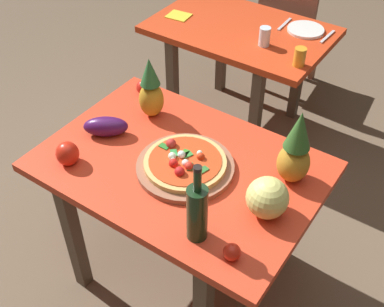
{
  "coord_description": "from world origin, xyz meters",
  "views": [
    {
      "loc": [
        0.88,
        -1.21,
        2.13
      ],
      "look_at": [
        0.04,
        0.03,
        0.78
      ],
      "focal_mm": 45.33,
      "sensor_mm": 36.0,
      "label": 1
    }
  ],
  "objects_px": {
    "tomato_beside_pepper": "(232,252)",
    "tomato_at_corner": "(143,87)",
    "pizza_board": "(185,167)",
    "pineapple_left": "(295,151)",
    "drinking_glass_water": "(265,37)",
    "bell_pepper": "(67,154)",
    "pizza": "(185,162)",
    "dinner_plate": "(306,30)",
    "melon": "(267,198)",
    "napkin_folded": "(179,16)",
    "dining_chair": "(289,30)",
    "pineapple_right": "(151,91)",
    "background_table": "(239,43)",
    "drinking_glass_juice": "(300,57)",
    "wine_bottle": "(197,212)",
    "eggplant": "(106,126)",
    "fork_utensil": "(284,24)",
    "knife_utensil": "(327,37)",
    "display_table": "(181,179)"
  },
  "relations": [
    {
      "from": "tomato_beside_pepper",
      "to": "tomato_at_corner",
      "type": "bearing_deg",
      "value": 145.13
    },
    {
      "from": "tomato_at_corner",
      "to": "pizza_board",
      "type": "bearing_deg",
      "value": -34.46
    },
    {
      "from": "pineapple_left",
      "to": "drinking_glass_water",
      "type": "bearing_deg",
      "value": 123.71
    },
    {
      "from": "bell_pepper",
      "to": "tomato_beside_pepper",
      "type": "bearing_deg",
      "value": -2.35
    },
    {
      "from": "pizza",
      "to": "dinner_plate",
      "type": "height_order",
      "value": "pizza"
    },
    {
      "from": "pizza",
      "to": "bell_pepper",
      "type": "bearing_deg",
      "value": -150.63
    },
    {
      "from": "tomato_at_corner",
      "to": "melon",
      "type": "bearing_deg",
      "value": -22.28
    },
    {
      "from": "tomato_at_corner",
      "to": "napkin_folded",
      "type": "bearing_deg",
      "value": 113.75
    },
    {
      "from": "dining_chair",
      "to": "melon",
      "type": "xyz_separation_m",
      "value": [
        0.75,
        -1.82,
        0.33
      ]
    },
    {
      "from": "tomato_beside_pepper",
      "to": "pineapple_right",
      "type": "bearing_deg",
      "value": 145.89
    },
    {
      "from": "pizza_board",
      "to": "pizza",
      "type": "height_order",
      "value": "pizza"
    },
    {
      "from": "background_table",
      "to": "drinking_glass_juice",
      "type": "distance_m",
      "value": 0.54
    },
    {
      "from": "pizza",
      "to": "drinking_glass_water",
      "type": "xyz_separation_m",
      "value": [
        -0.22,
        1.1,
        0.01
      ]
    },
    {
      "from": "pineapple_right",
      "to": "bell_pepper",
      "type": "bearing_deg",
      "value": -100.56
    },
    {
      "from": "melon",
      "to": "tomato_beside_pepper",
      "type": "relative_size",
      "value": 2.56
    },
    {
      "from": "tomato_beside_pepper",
      "to": "drinking_glass_water",
      "type": "xyz_separation_m",
      "value": [
        -0.61,
        1.38,
        0.02
      ]
    },
    {
      "from": "pineapple_left",
      "to": "napkin_folded",
      "type": "distance_m",
      "value": 1.54
    },
    {
      "from": "pizza_board",
      "to": "dining_chair",
      "type": "bearing_deg",
      "value": 101.3
    },
    {
      "from": "dining_chair",
      "to": "pineapple_left",
      "type": "distance_m",
      "value": 1.81
    },
    {
      "from": "wine_bottle",
      "to": "dinner_plate",
      "type": "relative_size",
      "value": 1.55
    },
    {
      "from": "eggplant",
      "to": "fork_utensil",
      "type": "height_order",
      "value": "eggplant"
    },
    {
      "from": "pizza_board",
      "to": "drinking_glass_juice",
      "type": "distance_m",
      "value": 1.02
    },
    {
      "from": "wine_bottle",
      "to": "tomato_beside_pepper",
      "type": "xyz_separation_m",
      "value": [
        0.15,
        -0.01,
        -0.1
      ]
    },
    {
      "from": "pineapple_left",
      "to": "tomato_at_corner",
      "type": "xyz_separation_m",
      "value": [
        -0.87,
        0.14,
        -0.11
      ]
    },
    {
      "from": "knife_utensil",
      "to": "dinner_plate",
      "type": "bearing_deg",
      "value": -177.49
    },
    {
      "from": "display_table",
      "to": "eggplant",
      "type": "height_order",
      "value": "eggplant"
    },
    {
      "from": "tomato_beside_pepper",
      "to": "fork_utensil",
      "type": "bearing_deg",
      "value": 110.31
    },
    {
      "from": "pineapple_left",
      "to": "pineapple_right",
      "type": "xyz_separation_m",
      "value": [
        -0.73,
        0.02,
        -0.01
      ]
    },
    {
      "from": "pineapple_right",
      "to": "napkin_folded",
      "type": "height_order",
      "value": "pineapple_right"
    },
    {
      "from": "bell_pepper",
      "to": "knife_utensil",
      "type": "distance_m",
      "value": 1.71
    },
    {
      "from": "drinking_glass_juice",
      "to": "tomato_beside_pepper",
      "type": "bearing_deg",
      "value": -74.93
    },
    {
      "from": "pineapple_left",
      "to": "tomato_beside_pepper",
      "type": "distance_m",
      "value": 0.49
    },
    {
      "from": "drinking_glass_juice",
      "to": "dinner_plate",
      "type": "relative_size",
      "value": 0.47
    },
    {
      "from": "display_table",
      "to": "bell_pepper",
      "type": "xyz_separation_m",
      "value": [
        -0.39,
        -0.26,
        0.14
      ]
    },
    {
      "from": "knife_utensil",
      "to": "pineapple_right",
      "type": "bearing_deg",
      "value": -105.96
    },
    {
      "from": "drinking_glass_water",
      "to": "display_table",
      "type": "bearing_deg",
      "value": -80.6
    },
    {
      "from": "eggplant",
      "to": "tomato_beside_pepper",
      "type": "relative_size",
      "value": 3.17
    },
    {
      "from": "pizza",
      "to": "napkin_folded",
      "type": "distance_m",
      "value": 1.4
    },
    {
      "from": "display_table",
      "to": "dining_chair",
      "type": "relative_size",
      "value": 1.38
    },
    {
      "from": "dining_chair",
      "to": "pizza_board",
      "type": "xyz_separation_m",
      "value": [
        0.36,
        -1.79,
        0.26
      ]
    },
    {
      "from": "drinking_glass_juice",
      "to": "drinking_glass_water",
      "type": "xyz_separation_m",
      "value": [
        -0.26,
        0.09,
        0.0
      ]
    },
    {
      "from": "wine_bottle",
      "to": "pizza_board",
      "type": "bearing_deg",
      "value": 131.82
    },
    {
      "from": "pineapple_left",
      "to": "knife_utensil",
      "type": "distance_m",
      "value": 1.25
    },
    {
      "from": "pizza_board",
      "to": "bell_pepper",
      "type": "relative_size",
      "value": 3.82
    },
    {
      "from": "display_table",
      "to": "bell_pepper",
      "type": "bearing_deg",
      "value": -146.39
    },
    {
      "from": "pineapple_left",
      "to": "tomato_at_corner",
      "type": "height_order",
      "value": "pineapple_left"
    },
    {
      "from": "eggplant",
      "to": "pizza_board",
      "type": "bearing_deg",
      "value": 1.69
    },
    {
      "from": "wine_bottle",
      "to": "pineapple_left",
      "type": "relative_size",
      "value": 1.01
    },
    {
      "from": "pineapple_right",
      "to": "napkin_folded",
      "type": "bearing_deg",
      "value": 118.5
    },
    {
      "from": "background_table",
      "to": "knife_utensil",
      "type": "relative_size",
      "value": 6.03
    }
  ]
}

